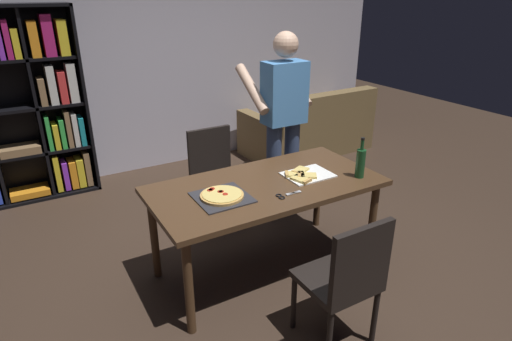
% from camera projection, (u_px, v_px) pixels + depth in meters
% --- Properties ---
extents(ground_plane, '(12.00, 12.00, 0.00)m').
position_uv_depth(ground_plane, '(265.00, 268.00, 3.45)').
color(ground_plane, '#38281E').
extents(back_wall, '(6.40, 0.10, 2.80)m').
position_uv_depth(back_wall, '(150.00, 52.00, 4.96)').
color(back_wall, '#BCB7C6').
rests_on(back_wall, ground_plane).
extents(dining_table, '(1.71, 0.85, 0.75)m').
position_uv_depth(dining_table, '(266.00, 193.00, 3.18)').
color(dining_table, '#4C331E').
rests_on(dining_table, ground_plane).
extents(chair_near_camera, '(0.42, 0.42, 0.90)m').
position_uv_depth(chair_near_camera, '(346.00, 276.00, 2.52)').
color(chair_near_camera, black).
rests_on(chair_near_camera, ground_plane).
extents(chair_far_side, '(0.42, 0.42, 0.90)m').
position_uv_depth(chair_far_side, '(215.00, 171.00, 3.97)').
color(chair_far_side, black).
rests_on(chair_far_side, ground_plane).
extents(couch, '(1.73, 0.91, 0.85)m').
position_uv_depth(couch, '(309.00, 130.00, 5.79)').
color(couch, brown).
rests_on(couch, ground_plane).
extents(bookshelf, '(1.40, 0.35, 1.95)m').
position_uv_depth(bookshelf, '(15.00, 110.00, 4.26)').
color(bookshelf, black).
rests_on(bookshelf, ground_plane).
extents(person_serving_pizza, '(0.55, 0.54, 1.75)m').
position_uv_depth(person_serving_pizza, '(283.00, 117.00, 3.88)').
color(person_serving_pizza, '#38476B').
rests_on(person_serving_pizza, ground_plane).
extents(pepperoni_pizza_on_tray, '(0.36, 0.36, 0.04)m').
position_uv_depth(pepperoni_pizza_on_tray, '(222.00, 196.00, 2.93)').
color(pepperoni_pizza_on_tray, '#2D2D33').
rests_on(pepperoni_pizza_on_tray, dining_table).
extents(pizza_slices_on_towel, '(0.36, 0.29, 0.03)m').
position_uv_depth(pizza_slices_on_towel, '(304.00, 175.00, 3.27)').
color(pizza_slices_on_towel, white).
rests_on(pizza_slices_on_towel, dining_table).
extents(wine_bottle, '(0.07, 0.07, 0.32)m').
position_uv_depth(wine_bottle, '(360.00, 162.00, 3.22)').
color(wine_bottle, '#194723').
rests_on(wine_bottle, dining_table).
extents(kitchen_scissors, '(0.19, 0.08, 0.01)m').
position_uv_depth(kitchen_scissors, '(285.00, 195.00, 2.96)').
color(kitchen_scissors, silver).
rests_on(kitchen_scissors, dining_table).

